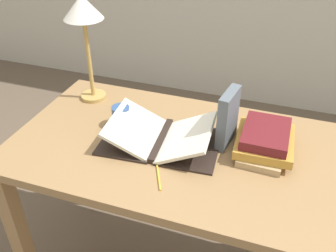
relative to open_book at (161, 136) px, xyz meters
name	(u,v)px	position (x,y,z in m)	size (l,w,h in m)	color
reading_desk	(178,170)	(0.07, 0.00, -0.14)	(1.26, 0.71, 0.78)	#937047
open_book	(161,136)	(0.00, 0.00, 0.00)	(0.45, 0.31, 0.09)	black
book_stack_tall	(265,141)	(0.37, 0.08, 0.02)	(0.21, 0.27, 0.09)	tan
book_standing_upright	(228,118)	(0.23, 0.08, 0.08)	(0.06, 0.14, 0.21)	slate
reading_lamp	(84,16)	(-0.40, 0.22, 0.34)	(0.16, 0.16, 0.45)	tan
coffee_mug	(121,117)	(-0.19, 0.06, 0.02)	(0.07, 0.10, 0.09)	#335184
pencil	(158,175)	(0.06, -0.18, -0.02)	(0.07, 0.13, 0.01)	gold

